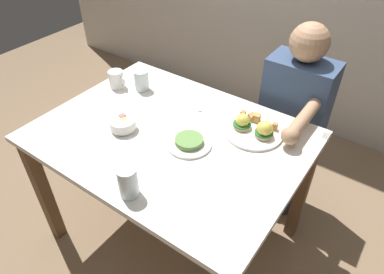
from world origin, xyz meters
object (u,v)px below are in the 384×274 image
object	(u,v)px
fruit_bowl	(123,124)
coffee_mug	(116,79)
dining_table	(171,151)
side_plate	(189,142)
eggs_benedict_plate	(254,129)
water_glass_near	(128,183)
fork	(199,104)
diner_person	(292,114)
water_glass_far	(142,82)

from	to	relation	value
fruit_bowl	coffee_mug	size ratio (longest dim) A/B	1.08
dining_table	side_plate	bearing A→B (deg)	-5.69
eggs_benedict_plate	water_glass_near	bearing A→B (deg)	-109.14
eggs_benedict_plate	fruit_bowl	xyz separation A→B (m)	(-0.50, -0.32, 0.00)
coffee_mug	fork	bearing A→B (deg)	14.10
side_plate	eggs_benedict_plate	bearing A→B (deg)	51.17
water_glass_near	diner_person	bearing A→B (deg)	75.13
coffee_mug	fork	distance (m)	0.48
eggs_benedict_plate	water_glass_far	world-z (taller)	water_glass_far
eggs_benedict_plate	diner_person	world-z (taller)	diner_person
fork	side_plate	size ratio (longest dim) A/B	0.66
coffee_mug	water_glass_far	bearing A→B (deg)	25.79
water_glass_far	diner_person	bearing A→B (deg)	27.88
fruit_bowl	diner_person	bearing A→B (deg)	51.50
water_glass_near	water_glass_far	size ratio (longest dim) A/B	1.16
side_plate	diner_person	bearing A→B (deg)	68.42
water_glass_far	side_plate	size ratio (longest dim) A/B	0.55
coffee_mug	side_plate	world-z (taller)	coffee_mug
fork	water_glass_far	size ratio (longest dim) A/B	1.20
eggs_benedict_plate	coffee_mug	size ratio (longest dim) A/B	2.42
fruit_bowl	coffee_mug	world-z (taller)	coffee_mug
water_glass_far	diner_person	xyz separation A→B (m)	(0.72, 0.38, -0.14)
eggs_benedict_plate	water_glass_near	xyz separation A→B (m)	(-0.21, -0.60, 0.03)
water_glass_near	side_plate	size ratio (longest dim) A/B	0.64
water_glass_near	diner_person	distance (m)	1.02
dining_table	diner_person	bearing A→B (deg)	59.30
fruit_bowl	water_glass_near	xyz separation A→B (m)	(0.30, -0.27, 0.03)
diner_person	coffee_mug	bearing A→B (deg)	-152.43
dining_table	coffee_mug	bearing A→B (deg)	162.13
fruit_bowl	coffee_mug	bearing A→B (deg)	139.00
fork	diner_person	world-z (taller)	diner_person
dining_table	eggs_benedict_plate	bearing A→B (deg)	36.51
fruit_bowl	diner_person	world-z (taller)	diner_person
eggs_benedict_plate	water_glass_far	xyz separation A→B (m)	(-0.67, -0.01, 0.02)
dining_table	coffee_mug	distance (m)	0.54
dining_table	water_glass_far	world-z (taller)	water_glass_far
water_glass_far	diner_person	size ratio (longest dim) A/B	0.10
dining_table	fruit_bowl	distance (m)	0.26
dining_table	water_glass_far	bearing A→B (deg)	148.91
eggs_benedict_plate	water_glass_far	size ratio (longest dim) A/B	2.45
fruit_bowl	fork	xyz separation A→B (m)	(0.17, 0.37, -0.03)
fruit_bowl	water_glass_far	distance (m)	0.36
dining_table	fruit_bowl	size ratio (longest dim) A/B	10.00
coffee_mug	diner_person	bearing A→B (deg)	27.57
diner_person	side_plate	bearing A→B (deg)	-111.58
water_glass_near	dining_table	bearing A→B (deg)	104.91
water_glass_near	side_plate	distance (m)	0.36
fork	water_glass_near	xyz separation A→B (m)	(0.13, -0.64, 0.05)
fork	diner_person	distance (m)	0.52
dining_table	fruit_bowl	xyz separation A→B (m)	(-0.20, -0.10, 0.14)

